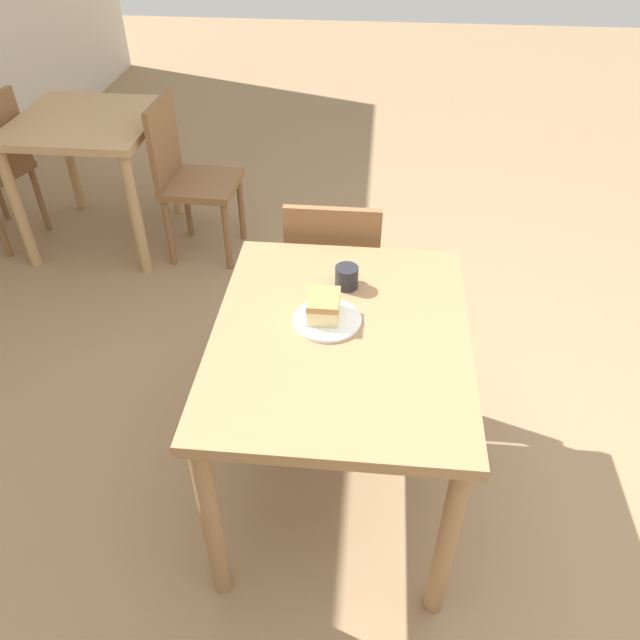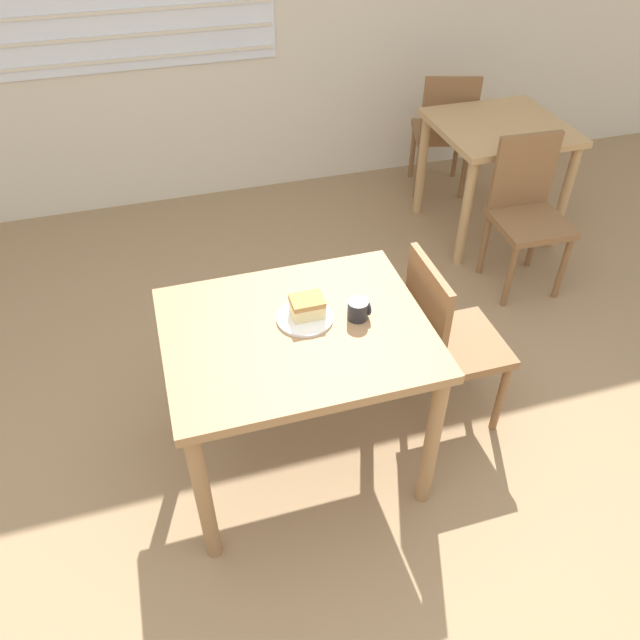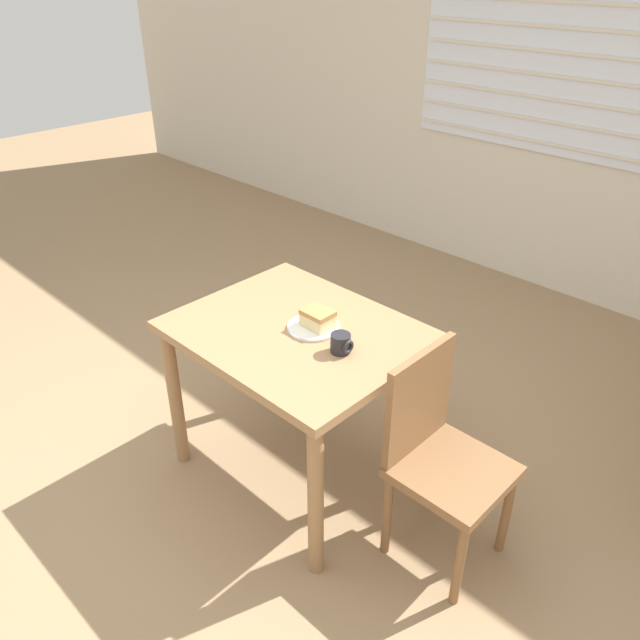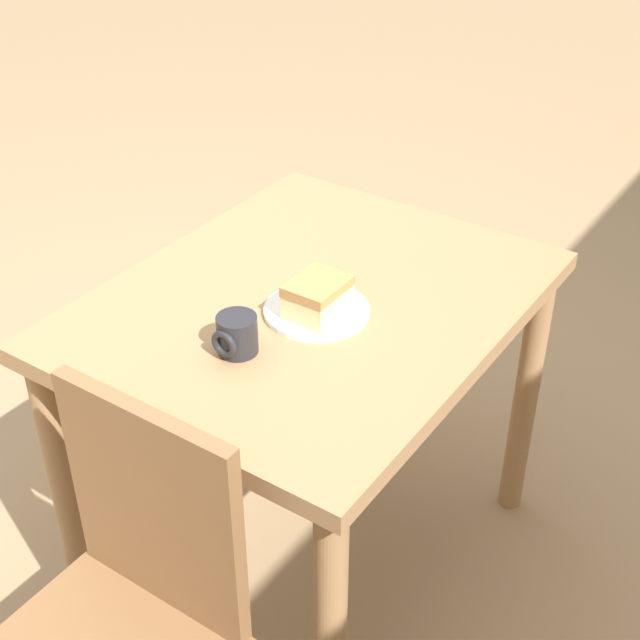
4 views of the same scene
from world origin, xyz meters
name	(u,v)px [view 1 (image 1 of 4)]	position (x,y,z in m)	size (l,w,h in m)	color
ground_plane	(468,498)	(0.00, 0.00, 0.00)	(14.00, 14.00, 0.00)	#997A56
dining_table_near	(340,360)	(0.02, 0.50, 0.65)	(0.98, 0.79, 0.76)	#9E754C
dining_table_far	(90,141)	(1.70, 2.00, 0.61)	(0.77, 0.75, 0.74)	tan
chair_near_window	(334,280)	(0.70, 0.57, 0.48)	(0.39, 0.39, 0.88)	brown
chair_far_corner	(189,175)	(1.60, 1.43, 0.48)	(0.41, 0.41, 0.88)	brown
plate	(327,320)	(0.06, 0.55, 0.77)	(0.22, 0.22, 0.01)	white
cake_slice	(324,306)	(0.08, 0.56, 0.81)	(0.12, 0.10, 0.07)	beige
coffee_mug	(347,276)	(0.26, 0.50, 0.80)	(0.09, 0.08, 0.08)	#232328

